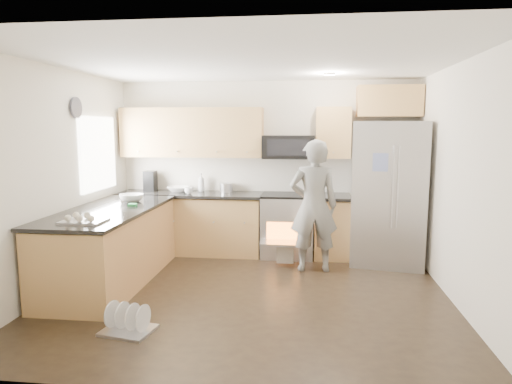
# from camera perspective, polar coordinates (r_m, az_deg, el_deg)

# --- Properties ---
(ground) EXTENTS (4.50, 4.50, 0.00)m
(ground) POSITION_cam_1_polar(r_m,az_deg,el_deg) (5.37, -0.84, -12.72)
(ground) COLOR black
(ground) RESTS_ON ground
(room_shell) EXTENTS (4.54, 4.04, 2.62)m
(room_shell) POSITION_cam_1_polar(r_m,az_deg,el_deg) (5.05, -1.27, 5.45)
(room_shell) COLOR silver
(room_shell) RESTS_ON ground
(back_cabinet_run) EXTENTS (4.45, 0.64, 2.50)m
(back_cabinet_run) POSITION_cam_1_polar(r_m,az_deg,el_deg) (6.90, -3.78, 0.21)
(back_cabinet_run) COLOR #B47D48
(back_cabinet_run) RESTS_ON ground
(peninsula) EXTENTS (0.96, 2.36, 1.02)m
(peninsula) POSITION_cam_1_polar(r_m,az_deg,el_deg) (5.93, -17.63, -6.39)
(peninsula) COLOR #B47D48
(peninsula) RESTS_ON ground
(stove_range) EXTENTS (0.76, 0.97, 1.79)m
(stove_range) POSITION_cam_1_polar(r_m,az_deg,el_deg) (6.79, 3.96, -2.39)
(stove_range) COLOR #B7B7BC
(stove_range) RESTS_ON ground
(refrigerator) EXTENTS (1.09, 0.91, 1.99)m
(refrigerator) POSITION_cam_1_polar(r_m,az_deg,el_deg) (6.58, 16.32, -0.22)
(refrigerator) COLOR #B7B7BC
(refrigerator) RESTS_ON ground
(person) EXTENTS (0.68, 0.48, 1.75)m
(person) POSITION_cam_1_polar(r_m,az_deg,el_deg) (6.08, 7.21, -1.74)
(person) COLOR gray
(person) RESTS_ON ground
(dish_rack) EXTENTS (0.52, 0.44, 0.28)m
(dish_rack) POSITION_cam_1_polar(r_m,az_deg,el_deg) (4.61, -15.71, -15.60)
(dish_rack) COLOR #B7B7BC
(dish_rack) RESTS_ON ground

